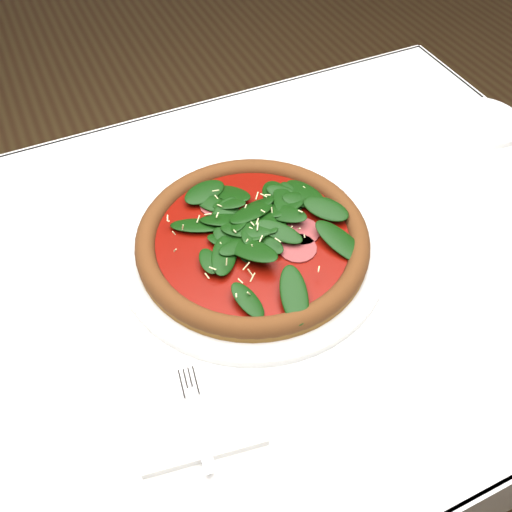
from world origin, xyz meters
name	(u,v)px	position (x,y,z in m)	size (l,w,h in m)	color
ground	(245,464)	(0.00, 0.00, 0.00)	(6.00, 6.00, 0.00)	brown
dining_table	(239,308)	(0.00, 0.00, 0.65)	(1.21, 0.81, 0.75)	white
plate	(253,247)	(0.03, 0.02, 0.76)	(0.39, 0.39, 0.02)	white
pizza	(253,237)	(0.03, 0.02, 0.78)	(0.35, 0.35, 0.04)	#A06B26
napkin	(200,432)	(-0.14, -0.21, 0.76)	(0.14, 0.07, 0.01)	white
fork	(195,410)	(-0.13, -0.18, 0.76)	(0.04, 0.13, 0.00)	silver
saucer_far	(483,121)	(0.54, 0.12, 0.76)	(0.14, 0.14, 0.01)	white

